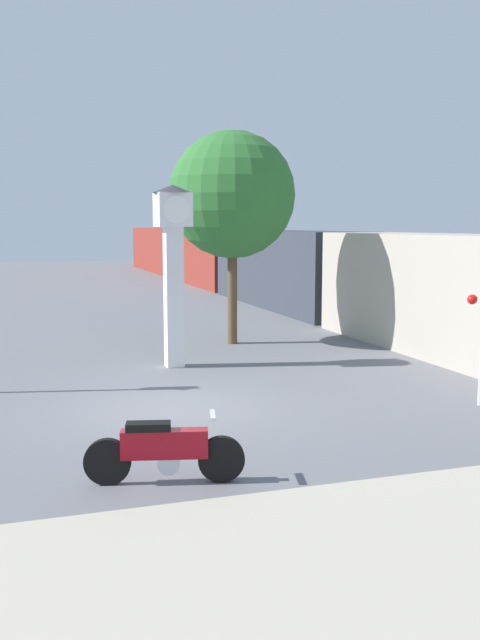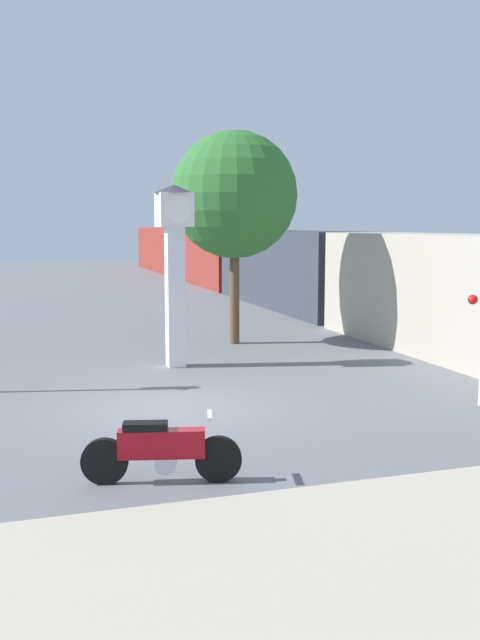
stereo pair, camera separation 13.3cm
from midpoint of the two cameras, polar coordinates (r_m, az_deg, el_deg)
ground_plane at (r=14.53m, az=-5.72°, el=-7.03°), size 120.00×120.00×0.00m
sidewalk_strip at (r=7.36m, az=9.13°, el=-21.97°), size 36.00×6.00×0.10m
motorcycle at (r=10.36m, az=-6.47°, el=-10.32°), size 2.25×0.75×1.01m
clock_tower at (r=18.36m, az=-5.58°, el=5.74°), size 1.02×1.02×4.67m
freight_train at (r=38.49m, az=-0.01°, el=4.70°), size 2.80×51.96×3.40m
street_tree at (r=21.91m, az=-0.80°, el=9.94°), size 3.85×3.85×6.49m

